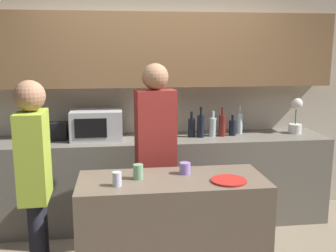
{
  "coord_description": "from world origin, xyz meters",
  "views": [
    {
      "loc": [
        -0.4,
        -2.59,
        1.83
      ],
      "look_at": [
        -0.01,
        0.42,
        1.24
      ],
      "focal_mm": 42.0,
      "sensor_mm": 36.0,
      "label": 1
    }
  ],
  "objects": [
    {
      "name": "toaster",
      "position": [
        -1.05,
        1.44,
        1.01
      ],
      "size": [
        0.26,
        0.16,
        0.18
      ],
      "color": "black",
      "rests_on": "back_counter"
    },
    {
      "name": "cup_1",
      "position": [
        -0.42,
        0.06,
        0.94
      ],
      "size": [
        0.07,
        0.07,
        0.1
      ],
      "color": "silver",
      "rests_on": "kitchen_island"
    },
    {
      "name": "plate_on_island",
      "position": [
        0.39,
        0.05,
        0.9
      ],
      "size": [
        0.26,
        0.26,
        0.01
      ],
      "color": "red",
      "rests_on": "kitchen_island"
    },
    {
      "name": "cup_2",
      "position": [
        -0.26,
        0.19,
        0.94
      ],
      "size": [
        0.08,
        0.08,
        0.11
      ],
      "color": "#72A27D",
      "rests_on": "kitchen_island"
    },
    {
      "name": "microwave",
      "position": [
        -0.62,
        1.44,
        1.07
      ],
      "size": [
        0.52,
        0.39,
        0.3
      ],
      "color": "#B7BABC",
      "rests_on": "back_counter"
    },
    {
      "name": "bottle_4",
      "position": [
        0.82,
        1.41,
        1.01
      ],
      "size": [
        0.08,
        0.08,
        0.22
      ],
      "color": "black",
      "rests_on": "back_counter"
    },
    {
      "name": "potted_plant",
      "position": [
        1.53,
        1.44,
        1.12
      ],
      "size": [
        0.14,
        0.14,
        0.39
      ],
      "color": "silver",
      "rests_on": "back_counter"
    },
    {
      "name": "cup_0",
      "position": [
        0.1,
        0.27,
        0.93
      ],
      "size": [
        0.09,
        0.09,
        0.09
      ],
      "color": "#9778D2",
      "rests_on": "kitchen_island"
    },
    {
      "name": "person_center",
      "position": [
        -0.99,
        0.14,
        0.97
      ],
      "size": [
        0.21,
        0.35,
        1.63
      ],
      "rotation": [
        0.0,
        0.0,
        -1.54
      ],
      "color": "black",
      "rests_on": "ground_plane"
    },
    {
      "name": "bottle_2",
      "position": [
        0.6,
        1.41,
        1.03
      ],
      "size": [
        0.08,
        0.08,
        0.27
      ],
      "color": "silver",
      "rests_on": "back_counter"
    },
    {
      "name": "bottle_0",
      "position": [
        0.36,
        1.4,
        1.03
      ],
      "size": [
        0.07,
        0.07,
        0.27
      ],
      "color": "black",
      "rests_on": "back_counter"
    },
    {
      "name": "back_counter",
      "position": [
        0.0,
        1.39,
        0.46
      ],
      "size": [
        3.6,
        0.62,
        0.92
      ],
      "color": "#6B665B",
      "rests_on": "ground_plane"
    },
    {
      "name": "bottle_5",
      "position": [
        0.92,
        1.51,
        1.04
      ],
      "size": [
        0.07,
        0.07,
        0.31
      ],
      "color": "silver",
      "rests_on": "back_counter"
    },
    {
      "name": "back_wall",
      "position": [
        0.0,
        1.66,
        1.54
      ],
      "size": [
        6.4,
        0.4,
        2.7
      ],
      "color": "beige",
      "rests_on": "ground_plane"
    },
    {
      "name": "person_left",
      "position": [
        -0.08,
        0.72,
        1.03
      ],
      "size": [
        0.36,
        0.23,
        1.72
      ],
      "rotation": [
        0.0,
        0.0,
        -3.01
      ],
      "color": "black",
      "rests_on": "ground_plane"
    },
    {
      "name": "kitchen_island",
      "position": [
        -0.01,
        0.17,
        0.44
      ],
      "size": [
        1.4,
        0.58,
        0.89
      ],
      "color": "brown",
      "rests_on": "ground_plane"
    },
    {
      "name": "bottle_1",
      "position": [
        0.46,
        1.37,
        1.05
      ],
      "size": [
        0.08,
        0.08,
        0.32
      ],
      "color": "black",
      "rests_on": "back_counter"
    },
    {
      "name": "bottle_3",
      "position": [
        0.7,
        1.39,
        1.04
      ],
      "size": [
        0.08,
        0.08,
        0.31
      ],
      "color": "maroon",
      "rests_on": "back_counter"
    }
  ]
}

